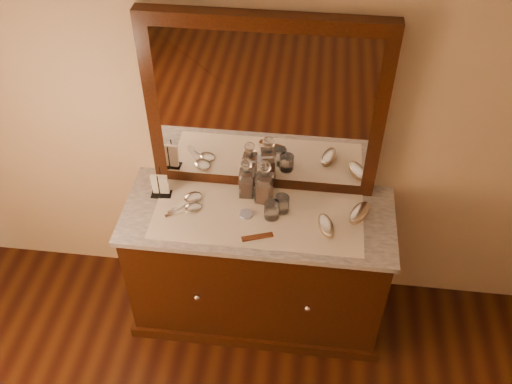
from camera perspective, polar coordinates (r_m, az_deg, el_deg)
dresser_cabinet at (r=3.29m, az=0.21°, el=-7.61°), size 1.40×0.55×0.82m
dresser_plinth at (r=3.58m, az=0.19°, el=-11.35°), size 1.46×0.59×0.08m
knob_left at (r=3.12m, az=-5.99°, el=-10.61°), size 0.04×0.04×0.04m
knob_right at (r=3.08m, az=5.25°, el=-11.70°), size 0.04×0.04×0.04m
marble_top at (r=2.97m, az=0.23°, el=-2.42°), size 1.44×0.59×0.03m
mirror_frame at (r=2.83m, az=0.84°, el=8.48°), size 1.20×0.08×1.00m
mirror_glass at (r=2.80m, az=0.77°, el=8.09°), size 1.06×0.01×0.86m
lace_runner at (r=2.95m, az=0.19°, el=-2.46°), size 1.10×0.45×0.00m
pin_dish at (r=2.94m, az=-1.03°, el=-2.27°), size 0.09×0.09×0.01m
comb at (r=2.84m, az=0.14°, el=-4.58°), size 0.16×0.08×0.01m
napkin_rack at (r=3.06m, az=-9.70°, el=0.64°), size 0.11×0.07×0.16m
decanter_left at (r=3.00m, az=-0.96°, el=1.12°), size 0.08×0.08×0.25m
decanter_right at (r=2.96m, az=0.85°, el=0.64°), size 0.10×0.10×0.27m
brush_near at (r=2.88m, az=7.12°, el=-3.45°), size 0.12×0.18×0.04m
brush_far at (r=2.97m, az=10.46°, el=-2.11°), size 0.15×0.19×0.05m
hand_mirror_outer at (r=3.04m, az=-6.71°, el=-0.76°), size 0.18×0.21×0.02m
hand_mirror_inner at (r=2.99m, az=-6.76°, el=-1.70°), size 0.20×0.15×0.02m
tumblers at (r=2.93m, az=2.12°, el=-1.55°), size 0.13×0.14×0.09m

